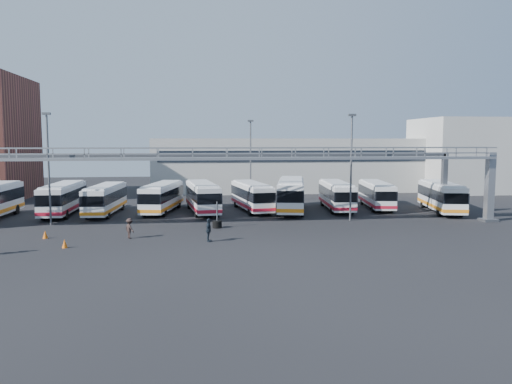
{
  "coord_description": "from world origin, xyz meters",
  "views": [
    {
      "loc": [
        -2.81,
        -39.12,
        7.68
      ],
      "look_at": [
        2.72,
        6.0,
        3.0
      ],
      "focal_mm": 35.0,
      "sensor_mm": 36.0,
      "label": 1
    }
  ],
  "objects": [
    {
      "name": "light_pole_left",
      "position": [
        -16.0,
        8.0,
        5.73
      ],
      "size": [
        0.7,
        0.35,
        10.21
      ],
      "color": "#4C4F54",
      "rests_on": "ground"
    },
    {
      "name": "light_pole_mid",
      "position": [
        12.0,
        7.0,
        5.73
      ],
      "size": [
        0.7,
        0.35,
        10.21
      ],
      "color": "#4C4F54",
      "rests_on": "ground"
    },
    {
      "name": "pedestrian_d",
      "position": [
        -1.85,
        -1.47,
        0.89
      ],
      "size": [
        0.58,
        1.1,
        1.78
      ],
      "primitive_type": "imported",
      "rotation": [
        0.0,
        0.0,
        1.43
      ],
      "color": "black",
      "rests_on": "ground"
    },
    {
      "name": "bus_6",
      "position": [
        7.5,
        13.77,
        1.95
      ],
      "size": [
        5.01,
        11.91,
        3.53
      ],
      "rotation": [
        0.0,
        0.0,
        -0.21
      ],
      "color": "silver",
      "rests_on": "ground"
    },
    {
      "name": "bus_5",
      "position": [
        3.32,
        14.84,
        1.72
      ],
      "size": [
        3.79,
        10.47,
        3.11
      ],
      "rotation": [
        0.0,
        0.0,
        0.14
      ],
      "color": "silver",
      "rests_on": "ground"
    },
    {
      "name": "cone_right",
      "position": [
        -14.62,
        1.36,
        0.32
      ],
      "size": [
        0.52,
        0.52,
        0.64
      ],
      "primitive_type": "cone",
      "rotation": [
        0.0,
        0.0,
        -0.38
      ],
      "color": "#CF580B",
      "rests_on": "ground"
    },
    {
      "name": "building_right",
      "position": [
        38.0,
        32.0,
        5.5
      ],
      "size": [
        14.0,
        12.0,
        11.0
      ],
      "primitive_type": "cube",
      "color": "#B2B2AD",
      "rests_on": "ground"
    },
    {
      "name": "gantry",
      "position": [
        0.0,
        5.87,
        5.51
      ],
      "size": [
        51.4,
        5.15,
        7.1
      ],
      "color": "gray",
      "rests_on": "ground"
    },
    {
      "name": "bus_1",
      "position": [
        -16.49,
        14.47,
        1.8
      ],
      "size": [
        2.54,
        10.72,
        3.25
      ],
      "rotation": [
        0.0,
        0.0,
        -0.01
      ],
      "color": "silver",
      "rests_on": "ground"
    },
    {
      "name": "tire_stack",
      "position": [
        -0.93,
        4.5,
        0.4
      ],
      "size": [
        0.82,
        0.82,
        2.35
      ],
      "color": "black",
      "rests_on": "ground"
    },
    {
      "name": "ground",
      "position": [
        0.0,
        0.0,
        0.0
      ],
      "size": [
        140.0,
        140.0,
        0.0
      ],
      "primitive_type": "plane",
      "color": "black",
      "rests_on": "ground"
    },
    {
      "name": "bus_8",
      "position": [
        17.65,
        15.2,
        1.67
      ],
      "size": [
        3.77,
        10.2,
        3.02
      ],
      "rotation": [
        0.0,
        0.0,
        -0.15
      ],
      "color": "silver",
      "rests_on": "ground"
    },
    {
      "name": "warehouse",
      "position": [
        12.0,
        38.0,
        4.0
      ],
      "size": [
        42.0,
        14.0,
        8.0
      ],
      "primitive_type": "cube",
      "color": "#9E9E99",
      "rests_on": "ground"
    },
    {
      "name": "bus_7",
      "position": [
        12.77,
        14.45,
        1.73
      ],
      "size": [
        3.34,
        10.48,
        3.13
      ],
      "rotation": [
        0.0,
        0.0,
        -0.09
      ],
      "color": "silver",
      "rests_on": "ground"
    },
    {
      "name": "cone_left",
      "position": [
        -12.2,
        -2.45,
        0.31
      ],
      "size": [
        0.51,
        0.51,
        0.63
      ],
      "primitive_type": "cone",
      "rotation": [
        0.0,
        0.0,
        0.35
      ],
      "color": "#CF580B",
      "rests_on": "ground"
    },
    {
      "name": "bus_2",
      "position": [
        -12.16,
        14.1,
        1.71
      ],
      "size": [
        3.1,
        10.3,
        3.08
      ],
      "rotation": [
        0.0,
        0.0,
        -0.07
      ],
      "color": "silver",
      "rests_on": "ground"
    },
    {
      "name": "pedestrian_c",
      "position": [
        -7.99,
        0.6,
        0.8
      ],
      "size": [
        1.1,
        1.19,
        1.6
      ],
      "primitive_type": "imported",
      "rotation": [
        0.0,
        0.0,
        2.21
      ],
      "color": "#2D211E",
      "rests_on": "ground"
    },
    {
      "name": "bus_4",
      "position": [
        -2.06,
        14.2,
        1.78
      ],
      "size": [
        3.71,
        10.82,
        3.22
      ],
      "rotation": [
        0.0,
        0.0,
        0.12
      ],
      "color": "silver",
      "rests_on": "ground"
    },
    {
      "name": "bus_9",
      "position": [
        23.54,
        11.52,
        1.78
      ],
      "size": [
        4.56,
        10.86,
        3.21
      ],
      "rotation": [
        0.0,
        0.0,
        -0.21
      ],
      "color": "silver",
      "rests_on": "ground"
    },
    {
      "name": "bus_3",
      "position": [
        -6.36,
        15.09,
        1.73
      ],
      "size": [
        4.28,
        10.56,
        3.13
      ],
      "rotation": [
        0.0,
        0.0,
        -0.19
      ],
      "color": "silver",
      "rests_on": "ground"
    },
    {
      "name": "light_pole_back",
      "position": [
        4.0,
        22.0,
        5.73
      ],
      "size": [
        0.7,
        0.35,
        10.21
      ],
      "color": "#4C4F54",
      "rests_on": "ground"
    }
  ]
}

